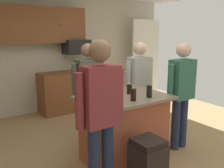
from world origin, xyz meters
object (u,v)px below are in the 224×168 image
object	(u,v)px
microwave_over_range	(77,47)
person_elder_center	(181,89)
tumbler_amber	(129,89)
person_guest_left	(139,83)
glass_dark_ale	(114,93)
person_guest_right	(101,110)
mug_blue_stoneware	(107,93)
kitchen_island	(124,128)
trash_bin	(148,164)
glass_short_whisky	(96,90)
mug_ceramic_white	(130,87)
glass_stout_tall	(149,91)
glass_pilsner	(133,95)
person_host_foreground	(89,87)

from	to	relation	value
microwave_over_range	person_elder_center	world-z (taller)	person_elder_center
person_elder_center	tumbler_amber	world-z (taller)	person_elder_center
person_guest_left	glass_dark_ale	bearing A→B (deg)	-5.41
person_guest_right	mug_blue_stoneware	bearing A→B (deg)	15.93
tumbler_amber	kitchen_island	bearing A→B (deg)	-152.97
person_elder_center	tumbler_amber	distance (m)	0.83
mug_blue_stoneware	trash_bin	xyz separation A→B (m)	(0.04, -0.82, -0.68)
kitchen_island	trash_bin	bearing A→B (deg)	-104.23
person_guest_right	glass_short_whisky	distance (m)	0.87
mug_ceramic_white	mug_blue_stoneware	bearing A→B (deg)	-168.12
glass_stout_tall	glass_short_whisky	world-z (taller)	glass_stout_tall
mug_ceramic_white	mug_blue_stoneware	distance (m)	0.49
trash_bin	glass_pilsner	bearing A→B (deg)	72.64
person_guest_right	glass_pilsner	size ratio (longest dim) A/B	11.05
microwave_over_range	glass_stout_tall	bearing A→B (deg)	-96.08
person_host_foreground	trash_bin	size ratio (longest dim) A/B	2.66
glass_short_whisky	glass_dark_ale	size ratio (longest dim) A/B	1.05
microwave_over_range	glass_dark_ale	distance (m)	2.70
glass_stout_tall	mug_blue_stoneware	distance (m)	0.58
person_guest_left	glass_pilsner	world-z (taller)	person_guest_left
mug_ceramic_white	glass_dark_ale	size ratio (longest dim) A/B	0.82
mug_blue_stoneware	trash_bin	bearing A→B (deg)	-87.42
tumbler_amber	glass_dark_ale	world-z (taller)	glass_dark_ale
mug_ceramic_white	glass_short_whisky	distance (m)	0.56
glass_pilsner	glass_dark_ale	xyz separation A→B (m)	(-0.15, 0.23, -0.00)
glass_short_whisky	trash_bin	bearing A→B (deg)	-82.84
kitchen_island	tumbler_amber	size ratio (longest dim) A/B	8.81
person_guest_left	mug_ceramic_white	size ratio (longest dim) A/B	13.21
person_host_foreground	tumbler_amber	world-z (taller)	person_host_foreground
trash_bin	mug_ceramic_white	bearing A→B (deg)	64.28
microwave_over_range	tumbler_amber	size ratio (longest dim) A/B	4.05
kitchen_island	glass_pilsner	distance (m)	0.59
microwave_over_range	person_guest_right	world-z (taller)	person_guest_right
glass_short_whisky	kitchen_island	bearing A→B (deg)	-39.61
person_host_foreground	glass_pilsner	xyz separation A→B (m)	(0.10, -1.00, 0.08)
mug_ceramic_white	microwave_over_range	bearing A→B (deg)	83.19
mug_ceramic_white	tumbler_amber	size ratio (longest dim) A/B	0.89
kitchen_island	person_guest_right	distance (m)	1.03
person_guest_left	glass_pilsner	distance (m)	1.06
tumbler_amber	glass_short_whisky	size ratio (longest dim) A/B	0.88
glass_pilsner	glass_dark_ale	size ratio (longest dim) A/B	1.04
person_guest_left	glass_stout_tall	distance (m)	0.88
microwave_over_range	mug_blue_stoneware	world-z (taller)	microwave_over_range
glass_pilsner	trash_bin	world-z (taller)	glass_pilsner
glass_short_whisky	trash_bin	xyz separation A→B (m)	(0.12, -0.95, -0.71)
person_guest_right	glass_dark_ale	xyz separation A→B (m)	(0.52, 0.51, 0.00)
glass_short_whisky	glass_pilsner	bearing A→B (deg)	-61.49
kitchen_island	glass_stout_tall	xyz separation A→B (m)	(0.25, -0.23, 0.54)
kitchen_island	glass_pilsner	xyz separation A→B (m)	(-0.03, -0.24, 0.54)
person_guest_right	person_host_foreground	bearing A→B (deg)	29.51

